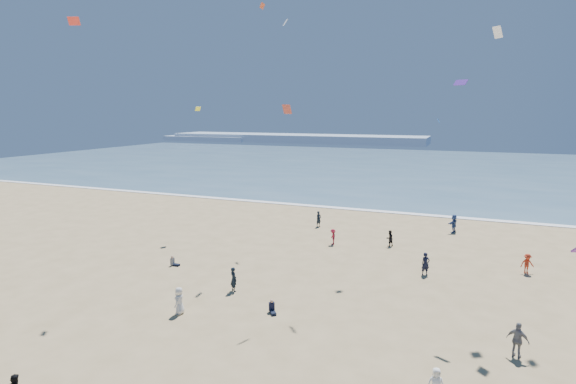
% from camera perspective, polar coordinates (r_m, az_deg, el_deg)
% --- Properties ---
extents(ocean, '(220.00, 100.00, 0.06)m').
position_cam_1_polar(ocean, '(107.01, 16.69, 2.99)').
color(ocean, '#476B84').
rests_on(ocean, ground).
extents(surf_line, '(220.00, 1.20, 0.08)m').
position_cam_1_polar(surf_line, '(58.01, 11.94, -2.45)').
color(surf_line, white).
rests_on(surf_line, ground).
extents(headland_far, '(110.00, 20.00, 3.20)m').
position_cam_1_polar(headland_far, '(194.10, 0.92, 6.84)').
color(headland_far, '#7A8EA8').
rests_on(headland_far, ground).
extents(headland_near, '(40.00, 14.00, 2.00)m').
position_cam_1_polar(headland_near, '(207.54, -10.02, 6.73)').
color(headland_near, '#7A8EA8').
rests_on(headland_near, ground).
extents(standing_flyers, '(29.03, 38.53, 1.91)m').
position_cam_1_polar(standing_flyers, '(33.53, 18.21, -10.53)').
color(standing_flyers, black).
rests_on(standing_flyers, ground).
extents(seated_group, '(22.95, 26.33, 0.84)m').
position_cam_1_polar(seated_group, '(21.83, -2.08, -23.09)').
color(seated_group, silver).
rests_on(seated_group, ground).
extents(kites_aloft, '(34.95, 35.90, 27.40)m').
position_cam_1_polar(kites_aloft, '(24.27, 20.54, 16.13)').
color(kites_aloft, '#F3521F').
rests_on(kites_aloft, ground).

